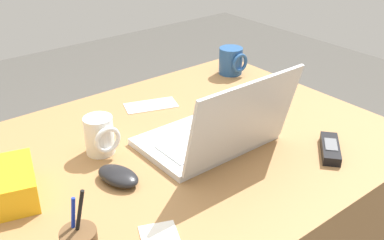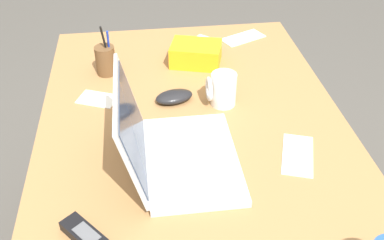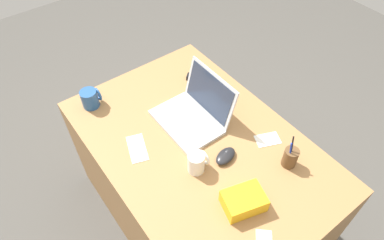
{
  "view_description": "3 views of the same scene",
  "coord_description": "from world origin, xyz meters",
  "px_view_note": "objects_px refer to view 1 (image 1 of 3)",
  "views": [
    {
      "loc": [
        0.55,
        0.84,
        1.33
      ],
      "look_at": [
        -0.12,
        -0.0,
        0.77
      ],
      "focal_mm": 42.17,
      "sensor_mm": 36.0,
      "label": 1
    },
    {
      "loc": [
        -0.99,
        0.14,
        1.48
      ],
      "look_at": [
        -0.03,
        0.01,
        0.76
      ],
      "focal_mm": 42.32,
      "sensor_mm": 36.0,
      "label": 2
    },
    {
      "loc": [
        0.78,
        -0.63,
        1.99
      ],
      "look_at": [
        -0.07,
        0.01,
        0.8
      ],
      "focal_mm": 32.08,
      "sensor_mm": 36.0,
      "label": 3
    }
  ],
  "objects_px": {
    "coffee_mug_white": "(231,61)",
    "snack_bag": "(7,185)",
    "coffee_mug_tall": "(100,136)",
    "laptop": "(216,133)",
    "computer_mouse": "(118,176)",
    "cordless_phone": "(330,148)"
  },
  "relations": [
    {
      "from": "coffee_mug_white",
      "to": "snack_bag",
      "type": "height_order",
      "value": "coffee_mug_white"
    },
    {
      "from": "coffee_mug_tall",
      "to": "laptop",
      "type": "bearing_deg",
      "value": 145.57
    },
    {
      "from": "coffee_mug_white",
      "to": "snack_bag",
      "type": "relative_size",
      "value": 0.59
    },
    {
      "from": "laptop",
      "to": "cordless_phone",
      "type": "bearing_deg",
      "value": 137.29
    },
    {
      "from": "coffee_mug_tall",
      "to": "snack_bag",
      "type": "relative_size",
      "value": 0.61
    },
    {
      "from": "laptop",
      "to": "snack_bag",
      "type": "xyz_separation_m",
      "value": [
        0.5,
        -0.13,
        -0.01
      ]
    },
    {
      "from": "coffee_mug_white",
      "to": "coffee_mug_tall",
      "type": "relative_size",
      "value": 0.96
    },
    {
      "from": "laptop",
      "to": "cordless_phone",
      "type": "relative_size",
      "value": 2.58
    },
    {
      "from": "cordless_phone",
      "to": "computer_mouse",
      "type": "bearing_deg",
      "value": -24.97
    },
    {
      "from": "computer_mouse",
      "to": "cordless_phone",
      "type": "xyz_separation_m",
      "value": [
        -0.5,
        0.23,
        -0.0
      ]
    },
    {
      "from": "laptop",
      "to": "computer_mouse",
      "type": "xyz_separation_m",
      "value": [
        0.28,
        -0.03,
        -0.03
      ]
    },
    {
      "from": "laptop",
      "to": "snack_bag",
      "type": "height_order",
      "value": "laptop"
    },
    {
      "from": "coffee_mug_white",
      "to": "coffee_mug_tall",
      "type": "xyz_separation_m",
      "value": [
        0.64,
        0.2,
        0.0
      ]
    },
    {
      "from": "coffee_mug_white",
      "to": "coffee_mug_tall",
      "type": "distance_m",
      "value": 0.67
    },
    {
      "from": "computer_mouse",
      "to": "cordless_phone",
      "type": "relative_size",
      "value": 0.86
    },
    {
      "from": "computer_mouse",
      "to": "snack_bag",
      "type": "height_order",
      "value": "snack_bag"
    },
    {
      "from": "computer_mouse",
      "to": "coffee_mug_tall",
      "type": "height_order",
      "value": "coffee_mug_tall"
    },
    {
      "from": "computer_mouse",
      "to": "coffee_mug_tall",
      "type": "relative_size",
      "value": 1.13
    },
    {
      "from": "laptop",
      "to": "coffee_mug_white",
      "type": "distance_m",
      "value": 0.54
    },
    {
      "from": "laptop",
      "to": "coffee_mug_tall",
      "type": "height_order",
      "value": "laptop"
    },
    {
      "from": "coffee_mug_white",
      "to": "cordless_phone",
      "type": "relative_size",
      "value": 0.73
    },
    {
      "from": "laptop",
      "to": "computer_mouse",
      "type": "bearing_deg",
      "value": -6.11
    }
  ]
}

